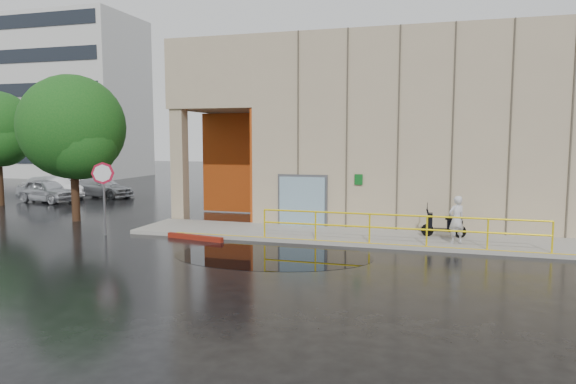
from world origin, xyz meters
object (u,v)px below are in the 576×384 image
scooter (444,218)px  stop_sign (103,183)px  tree_near (74,131)px  car_b (53,188)px  car_c (102,187)px  person (456,220)px  car_a (47,191)px  red_curb (195,237)px

scooter → stop_sign: bearing=-169.2°
stop_sign → tree_near: size_ratio=0.43×
scooter → car_b: car_b is taller
car_c → person: bearing=-109.2°
stop_sign → person: bearing=-15.9°
car_b → tree_near: 10.26m
car_b → scooter: bearing=-89.5°
car_a → car_c: 3.45m
person → car_b: size_ratio=0.38×
person → car_b: (-23.20, 7.79, -0.27)m
stop_sign → red_curb: (3.72, 0.16, -1.95)m
person → car_c: 23.07m
stop_sign → red_curb: bearing=-19.6°
person → red_curb: 9.32m
red_curb → car_a: 15.40m
car_c → tree_near: (4.83, -8.46, 3.43)m
car_a → car_b: 1.48m
red_curb → car_c: bearing=137.4°
scooter → tree_near: size_ratio=0.24×
car_a → tree_near: size_ratio=0.61×
car_a → car_b: car_b is taller
scooter → red_curb: (-8.82, -2.31, -0.76)m
scooter → red_curb: bearing=-165.7°
person → stop_sign: size_ratio=0.58×
scooter → car_b: 23.80m
stop_sign → car_b: stop_sign is taller
car_c → stop_sign: bearing=-138.4°
scooter → red_curb: scooter is taller
tree_near → stop_sign: bearing=-38.2°
car_c → red_curb: bearing=-127.3°
red_curb → car_b: bearing=147.1°
scooter → stop_sign: 12.84m
car_b → car_c: (2.22, 1.79, -0.09)m
person → car_b: person is taller
red_curb → car_a: (-13.30, 7.75, 0.59)m
person → scooter: 1.12m
person → tree_near: tree_near is taller
stop_sign → tree_near: bearing=119.6°
red_curb → car_a: bearing=149.8°
person → stop_sign: bearing=-27.2°
scooter → car_c: scooter is taller
car_b → car_c: size_ratio=1.01×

